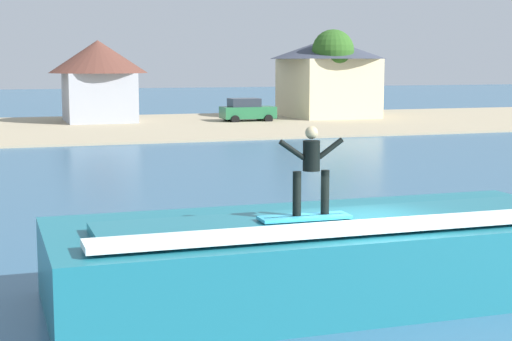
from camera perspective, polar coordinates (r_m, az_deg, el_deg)
ground_plane at (r=15.46m, az=7.60°, el=-9.70°), size 260.00×260.00×0.00m
wave_crest at (r=15.92m, az=5.02°, el=-6.12°), size 10.78×4.26×1.72m
surfboard at (r=14.94m, az=3.46°, el=-3.34°), size 1.73×0.53×0.06m
surfer at (r=14.88m, az=3.96°, el=0.37°), size 1.28×0.32×1.66m
shoreline_bank at (r=57.27m, az=-11.86°, el=3.00°), size 120.00×23.54×0.12m
car_far_shore at (r=61.67m, az=-0.65°, el=4.32°), size 4.10×2.23×1.86m
house_gabled_white at (r=66.92m, az=5.12°, el=6.92°), size 9.65×9.65×6.54m
house_small_cottage at (r=62.34m, az=-11.15°, el=6.66°), size 7.47×7.47×6.26m
tree_tall_bare at (r=64.31m, az=5.50°, el=8.41°), size 3.36×3.36×7.19m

